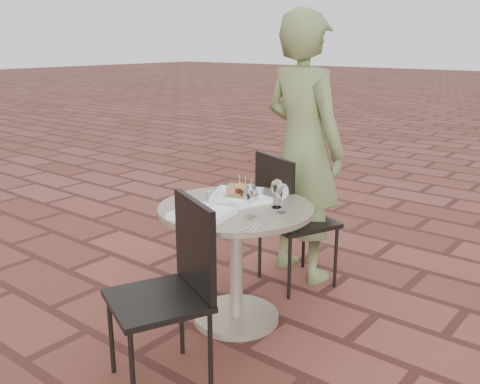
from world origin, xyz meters
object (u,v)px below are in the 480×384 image
Objects in this scene: cafe_table at (236,246)px; plate_salmon at (238,194)px; plate_sliders at (245,196)px; chair_near at (175,278)px; plate_tuna at (203,213)px; diner at (303,149)px; chair_far at (287,210)px.

plate_salmon reaches higher than cafe_table.
chair_near is at bearing -78.26° from plate_sliders.
plate_tuna is (0.08, -0.40, -0.00)m from plate_salmon.
plate_sliders is at bearing 106.35° from diner.
cafe_table is at bearing -53.91° from plate_salmon.
plate_sliders reaches higher than plate_salmon.
cafe_table is 0.48× the size of diner.
chair_near is 0.79m from plate_sliders.
plate_sliders is (-0.15, 0.74, 0.21)m from chair_near.
diner is at bearing 88.15° from plate_salmon.
plate_tuna is (-0.02, -0.26, 0.26)m from cafe_table.
plate_salmon is at bearing 99.57° from diner.
chair_far is at bearing 110.48° from diner.
plate_salmon is (-0.24, 0.77, 0.20)m from chair_near.
plate_sliders is at bearing 125.70° from chair_near.
diner reaches higher than plate_sliders.
diner is at bearing -58.33° from chair_far.
chair_near is 0.45m from plate_tuna.
chair_far is 1.00× the size of chair_near.
plate_tuna is at bearing -78.60° from plate_salmon.
chair_far reaches higher than plate_tuna.
plate_sliders is at bearing 89.29° from plate_tuna.
chair_far is 2.87× the size of plate_tuna.
chair_far is at bearing 92.83° from plate_sliders.
plate_sliders reaches higher than plate_tuna.
plate_tuna is at bearing -90.71° from plate_sliders.
chair_near is at bearing -66.93° from plate_tuna.
chair_near is 3.11× the size of plate_sliders.
plate_salmon is 1.18× the size of plate_tuna.
plate_tuna reaches higher than cafe_table.
cafe_table is 0.97× the size of chair_far.
plate_tuna is at bearing 104.46° from diner.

